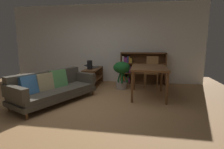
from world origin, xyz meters
name	(u,v)px	position (x,y,z in m)	size (l,w,h in m)	color
ground_plane	(78,106)	(0.00, 0.00, 0.00)	(8.16, 8.16, 0.00)	#A87A4C
back_wall_panel	(104,44)	(0.00, 2.70, 1.35)	(6.80, 0.10, 2.70)	silver
fabric_couch	(53,87)	(-0.71, 0.21, 0.35)	(1.55, 2.15, 0.73)	brown
media_console	(93,77)	(-0.19, 1.91, 0.28)	(0.41, 1.16, 0.57)	brown
open_laptop	(93,67)	(-0.26, 2.11, 0.59)	(0.47, 0.39, 0.08)	#333338
desk_speaker	(90,65)	(-0.24, 1.73, 0.71)	(0.16, 0.16, 0.27)	black
potted_floor_plant	(122,71)	(0.76, 1.67, 0.53)	(0.50, 0.50, 0.83)	#9E9389
dining_table	(149,70)	(1.53, 1.02, 0.70)	(0.88, 1.23, 0.78)	brown
dining_chair_near	(152,70)	(1.67, 2.09, 0.53)	(0.46, 0.47, 0.96)	olive
bookshelf	(140,68)	(1.29, 2.53, 0.53)	(1.51, 0.30, 1.06)	brown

